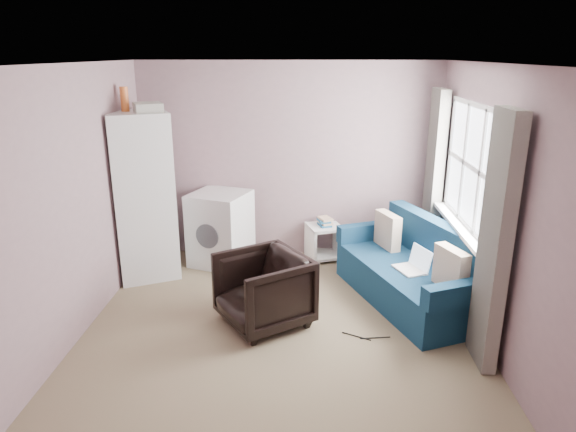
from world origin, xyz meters
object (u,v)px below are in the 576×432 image
at_px(washing_machine, 220,227).
at_px(sofa, 415,273).
at_px(armchair, 263,287).
at_px(side_table, 324,239).
at_px(fridge, 142,195).

distance_m(washing_machine, sofa, 2.47).
relative_size(armchair, sofa, 0.38).
distance_m(armchair, sofa, 1.69).
height_order(armchair, washing_machine, washing_machine).
bearing_deg(armchair, side_table, 125.39).
bearing_deg(fridge, side_table, -10.45).
relative_size(armchair, washing_machine, 0.86).
distance_m(armchair, fridge, 2.00).
relative_size(washing_machine, sofa, 0.44).
height_order(armchair, side_table, armchair).
bearing_deg(side_table, sofa, -50.62).
bearing_deg(washing_machine, fridge, -136.62).
bearing_deg(sofa, side_table, 107.33).
height_order(washing_machine, sofa, washing_machine).
distance_m(fridge, sofa, 3.23).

